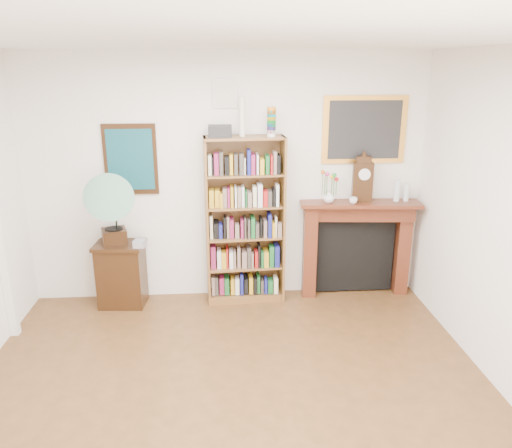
{
  "coord_description": "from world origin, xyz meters",
  "views": [
    {
      "loc": [
        -0.07,
        -3.04,
        2.64
      ],
      "look_at": [
        0.27,
        1.6,
        1.15
      ],
      "focal_mm": 35.0,
      "sensor_mm": 36.0,
      "label": 1
    }
  ],
  "objects_px": {
    "fireplace": "(356,239)",
    "teacup": "(353,200)",
    "side_cabinet": "(122,274)",
    "bookshelf": "(245,212)",
    "bottle_left": "(397,191)",
    "mantel_clock": "(363,180)",
    "bottle_right": "(406,192)",
    "flower_vase": "(329,197)",
    "cd_stack": "(140,243)",
    "gramophone": "(109,205)"
  },
  "relations": [
    {
      "from": "side_cabinet",
      "to": "mantel_clock",
      "type": "bearing_deg",
      "value": 6.4
    },
    {
      "from": "bookshelf",
      "to": "bottle_right",
      "type": "height_order",
      "value": "bookshelf"
    },
    {
      "from": "mantel_clock",
      "to": "bottle_right",
      "type": "height_order",
      "value": "mantel_clock"
    },
    {
      "from": "side_cabinet",
      "to": "flower_vase",
      "type": "distance_m",
      "value": 2.51
    },
    {
      "from": "cd_stack",
      "to": "fireplace",
      "type": "bearing_deg",
      "value": 5.5
    },
    {
      "from": "cd_stack",
      "to": "bottle_left",
      "type": "bearing_deg",
      "value": 3.75
    },
    {
      "from": "flower_vase",
      "to": "bottle_left",
      "type": "relative_size",
      "value": 0.58
    },
    {
      "from": "fireplace",
      "to": "mantel_clock",
      "type": "distance_m",
      "value": 0.72
    },
    {
      "from": "flower_vase",
      "to": "bottle_left",
      "type": "distance_m",
      "value": 0.79
    },
    {
      "from": "teacup",
      "to": "flower_vase",
      "type": "bearing_deg",
      "value": 165.38
    },
    {
      "from": "flower_vase",
      "to": "cd_stack",
      "type": "bearing_deg",
      "value": -175.07
    },
    {
      "from": "gramophone",
      "to": "mantel_clock",
      "type": "relative_size",
      "value": 1.63
    },
    {
      "from": "teacup",
      "to": "bottle_right",
      "type": "xyz_separation_m",
      "value": [
        0.63,
        0.07,
        0.06
      ]
    },
    {
      "from": "fireplace",
      "to": "flower_vase",
      "type": "distance_m",
      "value": 0.66
    },
    {
      "from": "side_cabinet",
      "to": "gramophone",
      "type": "height_order",
      "value": "gramophone"
    },
    {
      "from": "fireplace",
      "to": "teacup",
      "type": "distance_m",
      "value": 0.54
    },
    {
      "from": "gramophone",
      "to": "fireplace",
      "type": "bearing_deg",
      "value": -12.87
    },
    {
      "from": "fireplace",
      "to": "teacup",
      "type": "xyz_separation_m",
      "value": [
        -0.1,
        -0.13,
        0.51
      ]
    },
    {
      "from": "bottle_right",
      "to": "bottle_left",
      "type": "bearing_deg",
      "value": 176.83
    },
    {
      "from": "gramophone",
      "to": "bottle_right",
      "type": "distance_m",
      "value": 3.32
    },
    {
      "from": "teacup",
      "to": "bookshelf",
      "type": "bearing_deg",
      "value": 177.7
    },
    {
      "from": "mantel_clock",
      "to": "bottle_left",
      "type": "relative_size",
      "value": 2.15
    },
    {
      "from": "side_cabinet",
      "to": "bottle_right",
      "type": "relative_size",
      "value": 3.71
    },
    {
      "from": "bottle_right",
      "to": "cd_stack",
      "type": "bearing_deg",
      "value": -176.5
    },
    {
      "from": "fireplace",
      "to": "bottle_left",
      "type": "relative_size",
      "value": 5.79
    },
    {
      "from": "side_cabinet",
      "to": "bookshelf",
      "type": "bearing_deg",
      "value": 6.08
    },
    {
      "from": "gramophone",
      "to": "bookshelf",
      "type": "bearing_deg",
      "value": -11.84
    },
    {
      "from": "side_cabinet",
      "to": "teacup",
      "type": "height_order",
      "value": "teacup"
    },
    {
      "from": "cd_stack",
      "to": "bottle_left",
      "type": "xyz_separation_m",
      "value": [
        2.9,
        0.19,
        0.49
      ]
    },
    {
      "from": "teacup",
      "to": "bottle_left",
      "type": "relative_size",
      "value": 0.38
    },
    {
      "from": "cd_stack",
      "to": "bottle_right",
      "type": "distance_m",
      "value": 3.05
    },
    {
      "from": "flower_vase",
      "to": "teacup",
      "type": "bearing_deg",
      "value": -14.62
    },
    {
      "from": "fireplace",
      "to": "bottle_left",
      "type": "bearing_deg",
      "value": -1.85
    },
    {
      "from": "cd_stack",
      "to": "flower_vase",
      "type": "distance_m",
      "value": 2.17
    },
    {
      "from": "bookshelf",
      "to": "mantel_clock",
      "type": "height_order",
      "value": "bookshelf"
    },
    {
      "from": "side_cabinet",
      "to": "flower_vase",
      "type": "height_order",
      "value": "flower_vase"
    },
    {
      "from": "side_cabinet",
      "to": "mantel_clock",
      "type": "distance_m",
      "value": 2.94
    },
    {
      "from": "flower_vase",
      "to": "bottle_left",
      "type": "bearing_deg",
      "value": 0.58
    },
    {
      "from": "gramophone",
      "to": "mantel_clock",
      "type": "bearing_deg",
      "value": -13.39
    },
    {
      "from": "side_cabinet",
      "to": "fireplace",
      "type": "relative_size",
      "value": 0.53
    },
    {
      "from": "bookshelf",
      "to": "bottle_left",
      "type": "xyz_separation_m",
      "value": [
        1.74,
        0.03,
        0.21
      ]
    },
    {
      "from": "gramophone",
      "to": "mantel_clock",
      "type": "height_order",
      "value": "mantel_clock"
    },
    {
      "from": "side_cabinet",
      "to": "mantel_clock",
      "type": "relative_size",
      "value": 1.43
    },
    {
      "from": "fireplace",
      "to": "gramophone",
      "type": "bearing_deg",
      "value": -170.79
    },
    {
      "from": "teacup",
      "to": "fireplace",
      "type": "bearing_deg",
      "value": 50.89
    },
    {
      "from": "mantel_clock",
      "to": "flower_vase",
      "type": "relative_size",
      "value": 3.75
    },
    {
      "from": "fireplace",
      "to": "bottle_left",
      "type": "xyz_separation_m",
      "value": [
        0.42,
        -0.05,
        0.59
      ]
    },
    {
      "from": "cd_stack",
      "to": "flower_vase",
      "type": "relative_size",
      "value": 0.87
    },
    {
      "from": "flower_vase",
      "to": "gramophone",
      "type": "bearing_deg",
      "value": -176.19
    },
    {
      "from": "bottle_left",
      "to": "cd_stack",
      "type": "bearing_deg",
      "value": -176.25
    }
  ]
}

